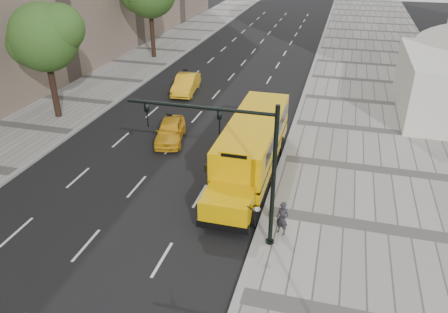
% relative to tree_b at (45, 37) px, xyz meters
% --- Properties ---
extents(ground, '(140.00, 140.00, 0.00)m').
position_rel_tree_b_xyz_m(ground, '(10.41, -2.19, -5.77)').
color(ground, black).
rests_on(ground, ground).
extents(sidewalk_museum, '(12.00, 140.00, 0.15)m').
position_rel_tree_b_xyz_m(sidewalk_museum, '(22.41, -2.19, -5.69)').
color(sidewalk_museum, gray).
rests_on(sidewalk_museum, ground).
extents(sidewalk_far, '(6.00, 140.00, 0.15)m').
position_rel_tree_b_xyz_m(sidewalk_far, '(-0.59, -2.19, -5.69)').
color(sidewalk_far, gray).
rests_on(sidewalk_far, ground).
extents(curb_museum, '(0.30, 140.00, 0.15)m').
position_rel_tree_b_xyz_m(curb_museum, '(16.41, -2.19, -5.69)').
color(curb_museum, gray).
rests_on(curb_museum, ground).
extents(curb_far, '(0.30, 140.00, 0.15)m').
position_rel_tree_b_xyz_m(curb_far, '(2.41, -2.19, -5.69)').
color(curb_far, gray).
rests_on(curb_far, ground).
extents(tree_b, '(5.09, 4.52, 7.99)m').
position_rel_tree_b_xyz_m(tree_b, '(0.00, 0.00, 0.00)').
color(tree_b, black).
rests_on(tree_b, ground).
extents(school_bus, '(2.96, 11.56, 3.19)m').
position_rel_tree_b_xyz_m(school_bus, '(14.91, -3.98, -4.00)').
color(school_bus, '#E1A500').
rests_on(school_bus, ground).
extents(taxi_near, '(2.52, 4.34, 1.39)m').
position_rel_tree_b_xyz_m(taxi_near, '(9.07, -1.43, -5.07)').
color(taxi_near, '#F1AC18').
rests_on(taxi_near, ground).
extents(taxi_far, '(2.09, 4.67, 1.49)m').
position_rel_tree_b_xyz_m(taxi_far, '(6.89, 7.61, -5.02)').
color(taxi_far, '#F1AC18').
rests_on(taxi_far, ground).
extents(pedestrian, '(0.67, 0.55, 1.57)m').
position_rel_tree_b_xyz_m(pedestrian, '(17.39, -9.34, -4.83)').
color(pedestrian, '#26242A').
rests_on(pedestrian, sidewalk_museum).
extents(traffic_signal, '(6.18, 0.36, 6.40)m').
position_rel_tree_b_xyz_m(traffic_signal, '(15.61, -10.10, -1.67)').
color(traffic_signal, black).
rests_on(traffic_signal, ground).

